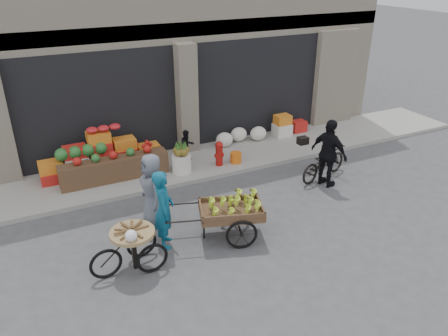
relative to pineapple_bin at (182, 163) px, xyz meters
name	(u,v)px	position (x,y,z in m)	size (l,w,h in m)	color
ground	(276,237)	(0.75, -3.60, -0.37)	(80.00, 80.00, 0.00)	#424244
sidewalk	(200,162)	(0.75, 0.50, -0.31)	(18.00, 2.20, 0.12)	gray
building	(151,26)	(0.75, 4.43, 3.00)	(14.00, 6.45, 7.00)	beige
fruit_display	(110,154)	(-1.73, 0.78, 0.30)	(3.10, 1.12, 1.24)	red
pineapple_bin	(182,163)	(0.00, 0.00, 0.00)	(0.52, 0.52, 0.50)	silver
fire_hydrant	(219,152)	(1.10, -0.05, 0.13)	(0.22, 0.22, 0.71)	#A5140F
orange_bucket	(236,158)	(1.60, -0.10, -0.10)	(0.32, 0.32, 0.30)	orange
right_bay_goods	(267,130)	(3.36, 1.10, 0.04)	(3.35, 0.60, 0.70)	silver
seated_person	(187,146)	(0.40, 0.60, 0.21)	(0.45, 0.35, 0.93)	black
banana_cart	(229,209)	(-0.15, -3.14, 0.31)	(2.38, 1.51, 0.93)	brown
vendor_woman	(164,209)	(-1.45, -2.82, 0.47)	(0.61, 0.40, 1.69)	#0E5371
tricycle_cart	(133,244)	(-2.24, -3.31, 0.20)	(1.44, 0.91, 0.95)	#9E7F51
vendor_grey	(153,190)	(-1.40, -1.93, 0.46)	(0.81, 0.53, 1.66)	slate
bicycle	(324,162)	(3.38, -1.76, 0.08)	(0.60, 1.72, 0.90)	black
cyclist	(329,154)	(3.18, -2.16, 0.53)	(1.06, 0.44, 1.80)	black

